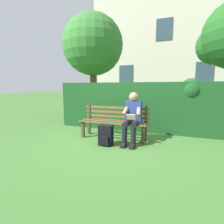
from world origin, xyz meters
The scene contains 7 objects.
ground centered at (0.00, 0.00, 0.00)m, with size 60.00×60.00×0.00m, color #3D6B2D.
park_bench centered at (0.00, -0.08, 0.44)m, with size 1.72×0.49×0.85m.
person_seated centered at (-0.51, 0.10, 0.62)m, with size 0.44×0.73×1.18m.
hedge_backdrop centered at (-0.38, -1.17, 0.75)m, with size 4.89×0.77×1.53m.
tree centered at (2.02, -2.80, 2.97)m, with size 2.64×2.51×4.29m.
building_facade centered at (-0.66, -8.16, 3.68)m, with size 8.90×2.91×7.35m.
backpack centered at (-0.01, 0.52, 0.22)m, with size 0.30×0.27×0.46m.
Camera 1 is at (-1.41, 3.88, 1.31)m, focal length 26.94 mm.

